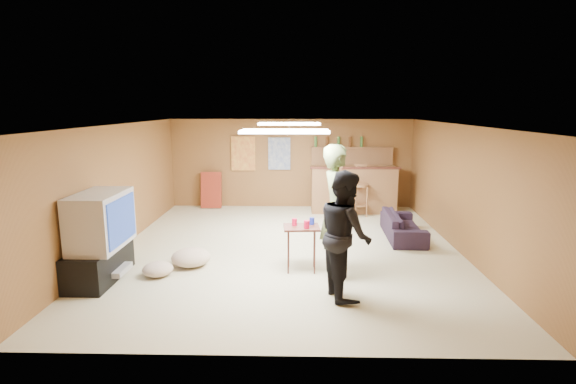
{
  "coord_description": "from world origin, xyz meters",
  "views": [
    {
      "loc": [
        0.2,
        -7.68,
        2.5
      ],
      "look_at": [
        0.0,
        0.2,
        1.0
      ],
      "focal_mm": 28.0,
      "sensor_mm": 36.0,
      "label": 1
    }
  ],
  "objects_px": {
    "person_olive": "(337,211)",
    "bar_counter": "(353,189)",
    "tv_body": "(101,220)",
    "tray_table": "(301,249)",
    "sofa": "(403,225)",
    "person_black": "(345,234)"
  },
  "relations": [
    {
      "from": "person_olive",
      "to": "person_black",
      "type": "height_order",
      "value": "person_olive"
    },
    {
      "from": "tv_body",
      "to": "tray_table",
      "type": "height_order",
      "value": "tv_body"
    },
    {
      "from": "bar_counter",
      "to": "tray_table",
      "type": "xyz_separation_m",
      "value": [
        -1.26,
        -4.0,
        -0.2
      ]
    },
    {
      "from": "person_olive",
      "to": "person_black",
      "type": "bearing_deg",
      "value": 176.84
    },
    {
      "from": "tv_body",
      "to": "sofa",
      "type": "relative_size",
      "value": 0.67
    },
    {
      "from": "tv_body",
      "to": "tray_table",
      "type": "relative_size",
      "value": 1.56
    },
    {
      "from": "person_black",
      "to": "tray_table",
      "type": "relative_size",
      "value": 2.41
    },
    {
      "from": "person_olive",
      "to": "tray_table",
      "type": "distance_m",
      "value": 0.83
    },
    {
      "from": "bar_counter",
      "to": "person_olive",
      "type": "height_order",
      "value": "person_olive"
    },
    {
      "from": "person_olive",
      "to": "person_black",
      "type": "xyz_separation_m",
      "value": [
        0.05,
        -0.78,
        -0.14
      ]
    },
    {
      "from": "bar_counter",
      "to": "sofa",
      "type": "distance_m",
      "value": 2.3
    },
    {
      "from": "bar_counter",
      "to": "person_black",
      "type": "relative_size",
      "value": 1.18
    },
    {
      "from": "sofa",
      "to": "tray_table",
      "type": "height_order",
      "value": "tray_table"
    },
    {
      "from": "person_olive",
      "to": "bar_counter",
      "type": "bearing_deg",
      "value": -16.92
    },
    {
      "from": "tv_body",
      "to": "bar_counter",
      "type": "relative_size",
      "value": 0.55
    },
    {
      "from": "tv_body",
      "to": "person_olive",
      "type": "bearing_deg",
      "value": 5.29
    },
    {
      "from": "bar_counter",
      "to": "person_black",
      "type": "bearing_deg",
      "value": -98.02
    },
    {
      "from": "bar_counter",
      "to": "tray_table",
      "type": "height_order",
      "value": "bar_counter"
    },
    {
      "from": "person_black",
      "to": "bar_counter",
      "type": "bearing_deg",
      "value": -20.89
    },
    {
      "from": "bar_counter",
      "to": "sofa",
      "type": "relative_size",
      "value": 1.21
    },
    {
      "from": "tv_body",
      "to": "sofa",
      "type": "bearing_deg",
      "value": 25.12
    },
    {
      "from": "tv_body",
      "to": "tray_table",
      "type": "xyz_separation_m",
      "value": [
        2.89,
        0.45,
        -0.55
      ]
    }
  ]
}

